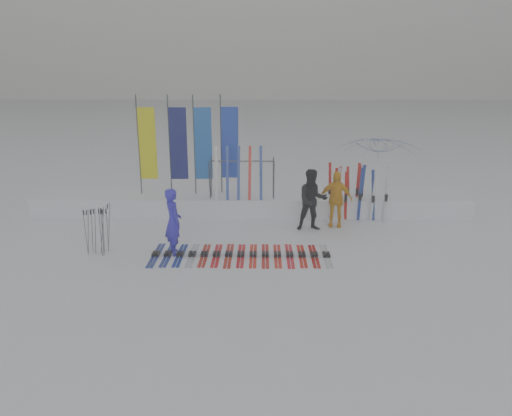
{
  "coord_description": "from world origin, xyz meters",
  "views": [
    {
      "loc": [
        0.36,
        -11.21,
        4.68
      ],
      "look_at": [
        0.2,
        1.6,
        1.0
      ],
      "focal_mm": 35.0,
      "sensor_mm": 36.0,
      "label": 1
    }
  ],
  "objects_px": {
    "person_blue": "(173,222)",
    "person_yellow": "(335,199)",
    "ski_row": "(241,255)",
    "tent_canopy": "(378,173)",
    "person_black": "(312,200)",
    "ski_rack": "(242,174)"
  },
  "relations": [
    {
      "from": "person_blue",
      "to": "person_black",
      "type": "height_order",
      "value": "person_black"
    },
    {
      "from": "ski_row",
      "to": "person_yellow",
      "type": "bearing_deg",
      "value": 42.59
    },
    {
      "from": "person_blue",
      "to": "person_yellow",
      "type": "xyz_separation_m",
      "value": [
        4.44,
        2.36,
        -0.02
      ]
    },
    {
      "from": "person_yellow",
      "to": "ski_row",
      "type": "relative_size",
      "value": 0.37
    },
    {
      "from": "tent_canopy",
      "to": "ski_row",
      "type": "relative_size",
      "value": 0.61
    },
    {
      "from": "person_blue",
      "to": "ski_rack",
      "type": "bearing_deg",
      "value": -51.61
    },
    {
      "from": "person_black",
      "to": "ski_row",
      "type": "bearing_deg",
      "value": -138.1
    },
    {
      "from": "person_blue",
      "to": "ski_row",
      "type": "bearing_deg",
      "value": -121.08
    },
    {
      "from": "ski_row",
      "to": "ski_rack",
      "type": "xyz_separation_m",
      "value": [
        -0.11,
        3.55,
        1.35
      ]
    },
    {
      "from": "ski_row",
      "to": "tent_canopy",
      "type": "bearing_deg",
      "value": 44.95
    },
    {
      "from": "person_blue",
      "to": "person_yellow",
      "type": "distance_m",
      "value": 5.02
    },
    {
      "from": "person_black",
      "to": "tent_canopy",
      "type": "bearing_deg",
      "value": 38.1
    },
    {
      "from": "ski_row",
      "to": "ski_rack",
      "type": "distance_m",
      "value": 3.8
    },
    {
      "from": "person_black",
      "to": "person_yellow",
      "type": "distance_m",
      "value": 0.82
    },
    {
      "from": "person_blue",
      "to": "person_black",
      "type": "xyz_separation_m",
      "value": [
        3.71,
        1.99,
        0.04
      ]
    },
    {
      "from": "ski_rack",
      "to": "person_blue",
      "type": "bearing_deg",
      "value": -115.29
    },
    {
      "from": "ski_row",
      "to": "person_blue",
      "type": "bearing_deg",
      "value": 175.24
    },
    {
      "from": "tent_canopy",
      "to": "person_black",
      "type": "bearing_deg",
      "value": -136.85
    },
    {
      "from": "person_black",
      "to": "ski_rack",
      "type": "relative_size",
      "value": 0.89
    },
    {
      "from": "person_blue",
      "to": "person_black",
      "type": "distance_m",
      "value": 4.21
    },
    {
      "from": "person_yellow",
      "to": "tent_canopy",
      "type": "xyz_separation_m",
      "value": [
        1.65,
        1.86,
        0.41
      ]
    },
    {
      "from": "person_blue",
      "to": "tent_canopy",
      "type": "bearing_deg",
      "value": -81.58
    }
  ]
}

